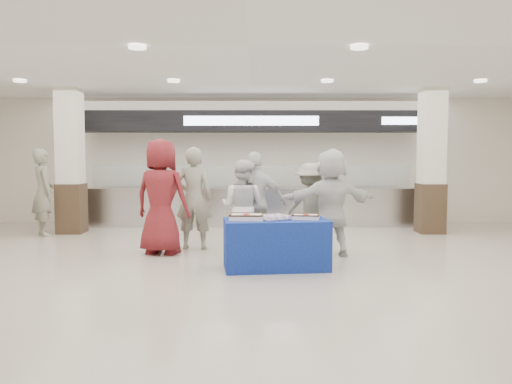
{
  "coord_description": "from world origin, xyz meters",
  "views": [
    {
      "loc": [
        0.09,
        -6.85,
        1.69
      ],
      "look_at": [
        0.11,
        1.6,
        1.1
      ],
      "focal_mm": 35.0,
      "sensor_mm": 36.0,
      "label": 1
    }
  ],
  "objects_px": {
    "chef_tall": "(243,208)",
    "sheet_cake_left": "(246,216)",
    "civilian_maroon": "(161,197)",
    "civilian_white": "(331,202)",
    "chef_short": "(256,203)",
    "soldier_a": "(194,198)",
    "sheet_cake_right": "(306,216)",
    "soldier_b": "(311,207)",
    "cupcake_tray": "(275,217)",
    "display_table": "(276,244)",
    "soldier_bg": "(43,192)"
  },
  "relations": [
    {
      "from": "chef_tall",
      "to": "sheet_cake_left",
      "type": "bearing_deg",
      "value": 116.6
    },
    {
      "from": "civilian_maroon",
      "to": "civilian_white",
      "type": "height_order",
      "value": "civilian_maroon"
    },
    {
      "from": "sheet_cake_left",
      "to": "chef_tall",
      "type": "bearing_deg",
      "value": 94.28
    },
    {
      "from": "chef_tall",
      "to": "chef_short",
      "type": "bearing_deg",
      "value": -120.14
    },
    {
      "from": "sheet_cake_left",
      "to": "soldier_a",
      "type": "bearing_deg",
      "value": 120.78
    },
    {
      "from": "civilian_white",
      "to": "soldier_a",
      "type": "bearing_deg",
      "value": -28.38
    },
    {
      "from": "sheet_cake_right",
      "to": "soldier_b",
      "type": "bearing_deg",
      "value": 80.51
    },
    {
      "from": "chef_short",
      "to": "soldier_a",
      "type": "bearing_deg",
      "value": -17.93
    },
    {
      "from": "cupcake_tray",
      "to": "civilian_maroon",
      "type": "bearing_deg",
      "value": 148.74
    },
    {
      "from": "sheet_cake_right",
      "to": "civilian_white",
      "type": "relative_size",
      "value": 0.24
    },
    {
      "from": "soldier_a",
      "to": "chef_tall",
      "type": "xyz_separation_m",
      "value": [
        0.91,
        -0.57,
        -0.12
      ]
    },
    {
      "from": "sheet_cake_right",
      "to": "soldier_a",
      "type": "distance_m",
      "value": 2.47
    },
    {
      "from": "cupcake_tray",
      "to": "chef_short",
      "type": "relative_size",
      "value": 0.29
    },
    {
      "from": "civilian_white",
      "to": "sheet_cake_left",
      "type": "bearing_deg",
      "value": 22.41
    },
    {
      "from": "soldier_a",
      "to": "chef_tall",
      "type": "height_order",
      "value": "soldier_a"
    },
    {
      "from": "display_table",
      "to": "chef_short",
      "type": "xyz_separation_m",
      "value": [
        -0.31,
        1.22,
        0.52
      ]
    },
    {
      "from": "cupcake_tray",
      "to": "civilian_maroon",
      "type": "relative_size",
      "value": 0.26
    },
    {
      "from": "sheet_cake_right",
      "to": "soldier_a",
      "type": "xyz_separation_m",
      "value": [
        -1.89,
        1.58,
        0.14
      ]
    },
    {
      "from": "cupcake_tray",
      "to": "chef_short",
      "type": "height_order",
      "value": "chef_short"
    },
    {
      "from": "chef_short",
      "to": "soldier_b",
      "type": "distance_m",
      "value": 1.02
    },
    {
      "from": "civilian_maroon",
      "to": "chef_tall",
      "type": "height_order",
      "value": "civilian_maroon"
    },
    {
      "from": "sheet_cake_right",
      "to": "soldier_a",
      "type": "relative_size",
      "value": 0.24
    },
    {
      "from": "civilian_maroon",
      "to": "soldier_bg",
      "type": "bearing_deg",
      "value": -18.27
    },
    {
      "from": "sheet_cake_left",
      "to": "chef_short",
      "type": "height_order",
      "value": "chef_short"
    },
    {
      "from": "chef_tall",
      "to": "civilian_white",
      "type": "bearing_deg",
      "value": -160.82
    },
    {
      "from": "chef_short",
      "to": "soldier_b",
      "type": "relative_size",
      "value": 1.13
    },
    {
      "from": "chef_tall",
      "to": "civilian_white",
      "type": "relative_size",
      "value": 0.9
    },
    {
      "from": "civilian_maroon",
      "to": "soldier_b",
      "type": "bearing_deg",
      "value": -157.41
    },
    {
      "from": "display_table",
      "to": "soldier_bg",
      "type": "relative_size",
      "value": 0.83
    },
    {
      "from": "civilian_white",
      "to": "soldier_bg",
      "type": "height_order",
      "value": "soldier_bg"
    },
    {
      "from": "sheet_cake_left",
      "to": "soldier_b",
      "type": "height_order",
      "value": "soldier_b"
    },
    {
      "from": "civilian_maroon",
      "to": "chef_short",
      "type": "distance_m",
      "value": 1.64
    },
    {
      "from": "civilian_maroon",
      "to": "chef_tall",
      "type": "distance_m",
      "value": 1.43
    },
    {
      "from": "chef_tall",
      "to": "civilian_white",
      "type": "height_order",
      "value": "civilian_white"
    },
    {
      "from": "sheet_cake_left",
      "to": "civilian_white",
      "type": "xyz_separation_m",
      "value": [
        1.42,
        1.01,
        0.12
      ]
    },
    {
      "from": "sheet_cake_left",
      "to": "sheet_cake_right",
      "type": "relative_size",
      "value": 1.14
    },
    {
      "from": "display_table",
      "to": "cupcake_tray",
      "type": "height_order",
      "value": "cupcake_tray"
    },
    {
      "from": "display_table",
      "to": "sheet_cake_left",
      "type": "bearing_deg",
      "value": 178.95
    },
    {
      "from": "sheet_cake_right",
      "to": "civilian_white",
      "type": "bearing_deg",
      "value": 60.81
    },
    {
      "from": "civilian_maroon",
      "to": "soldier_bg",
      "type": "xyz_separation_m",
      "value": [
        -2.93,
        2.06,
        -0.07
      ]
    },
    {
      "from": "sheet_cake_right",
      "to": "chef_short",
      "type": "distance_m",
      "value": 1.4
    },
    {
      "from": "civilian_maroon",
      "to": "soldier_b",
      "type": "distance_m",
      "value": 2.65
    },
    {
      "from": "soldier_a",
      "to": "civilian_white",
      "type": "distance_m",
      "value": 2.5
    },
    {
      "from": "soldier_b",
      "to": "cupcake_tray",
      "type": "bearing_deg",
      "value": 57.49
    },
    {
      "from": "chef_tall",
      "to": "soldier_b",
      "type": "distance_m",
      "value": 1.27
    },
    {
      "from": "sheet_cake_left",
      "to": "soldier_bg",
      "type": "bearing_deg",
      "value": 143.65
    },
    {
      "from": "sheet_cake_right",
      "to": "soldier_a",
      "type": "bearing_deg",
      "value": 140.16
    },
    {
      "from": "cupcake_tray",
      "to": "civilian_maroon",
      "type": "distance_m",
      "value": 2.26
    },
    {
      "from": "display_table",
      "to": "soldier_bg",
      "type": "height_order",
      "value": "soldier_bg"
    },
    {
      "from": "display_table",
      "to": "sheet_cake_left",
      "type": "distance_m",
      "value": 0.62
    }
  ]
}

